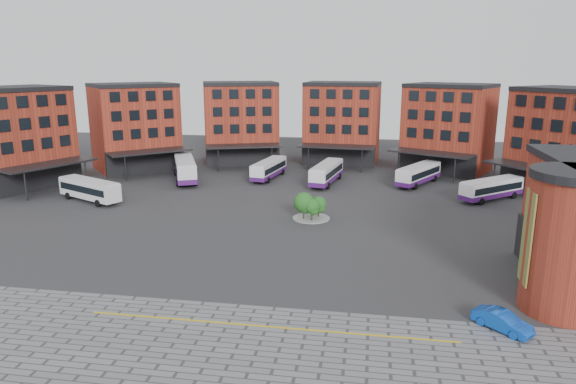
% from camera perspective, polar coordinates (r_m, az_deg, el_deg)
% --- Properties ---
extents(ground, '(160.00, 160.00, 0.00)m').
position_cam_1_polar(ground, '(49.70, -1.37, -6.87)').
color(ground, '#28282B').
rests_on(ground, ground).
extents(yellow_line, '(26.00, 0.15, 0.02)m').
position_cam_1_polar(yellow_line, '(36.85, -2.38, -14.70)').
color(yellow_line, gold).
rests_on(yellow_line, paving_zone).
extents(main_building, '(94.14, 42.48, 14.60)m').
position_cam_1_polar(main_building, '(85.58, 0.21, 7.00)').
color(main_building, maroon).
rests_on(main_building, ground).
extents(tree_island, '(4.40, 4.40, 3.28)m').
position_cam_1_polar(tree_island, '(59.81, 2.46, -1.53)').
color(tree_island, gray).
rests_on(tree_island, ground).
extents(bus_a, '(10.31, 6.62, 2.92)m').
position_cam_1_polar(bus_a, '(72.74, -21.20, 0.37)').
color(bus_a, silver).
rests_on(bus_a, ground).
extents(bus_b, '(7.48, 12.36, 3.45)m').
position_cam_1_polar(bus_b, '(81.58, -11.37, 2.56)').
color(bus_b, silver).
rests_on(bus_b, ground).
extents(bus_c, '(4.07, 10.52, 2.89)m').
position_cam_1_polar(bus_c, '(81.53, -2.13, 2.60)').
color(bus_c, white).
rests_on(bus_c, ground).
extents(bus_d, '(4.38, 11.21, 3.08)m').
position_cam_1_polar(bus_d, '(78.19, 4.30, 2.15)').
color(bus_d, white).
rests_on(bus_d, ground).
extents(bus_e, '(7.37, 10.39, 2.98)m').
position_cam_1_polar(bus_e, '(79.82, 14.31, 1.96)').
color(bus_e, white).
rests_on(bus_e, ground).
extents(bus_f, '(9.32, 8.29, 2.86)m').
position_cam_1_polar(bus_f, '(73.66, 21.70, 0.34)').
color(bus_f, white).
rests_on(bus_f, ground).
extents(blue_car, '(3.95, 3.78, 1.34)m').
position_cam_1_polar(blue_car, '(39.01, 22.71, -13.08)').
color(blue_car, '#0E48B9').
rests_on(blue_car, ground).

